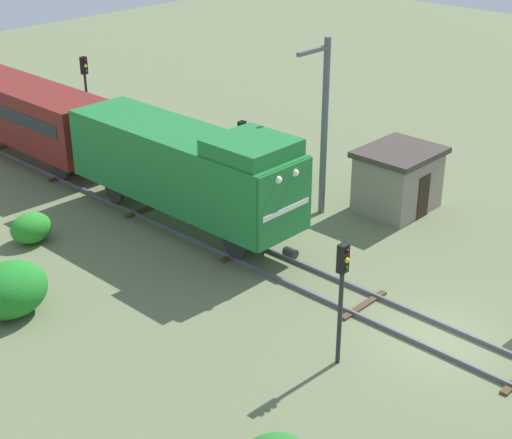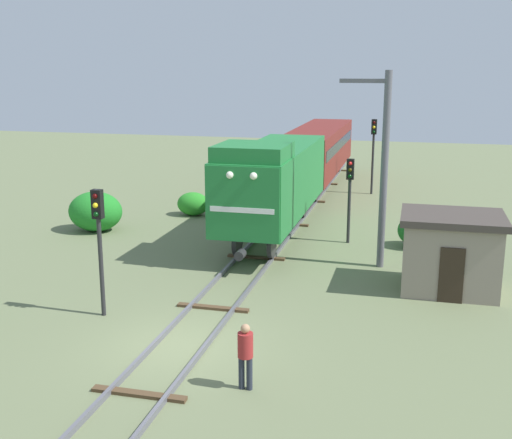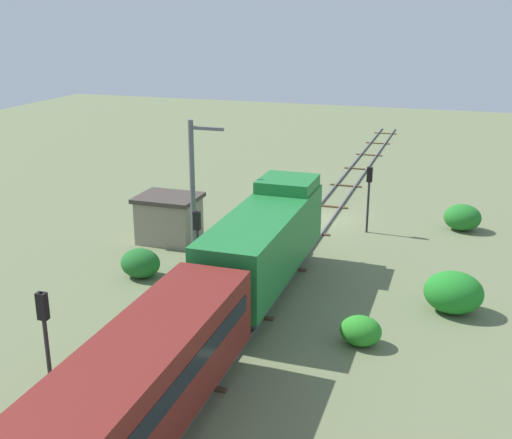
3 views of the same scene
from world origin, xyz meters
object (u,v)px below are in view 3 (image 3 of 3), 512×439
at_px(locomotive, 266,238).
at_px(traffic_signal_near, 369,187).
at_px(traffic_signal_far, 46,334).
at_px(relay_hut, 169,218).
at_px(traffic_signal_mid, 197,234).
at_px(catenary_mast, 194,187).
at_px(passenger_car_leading, 122,400).
at_px(worker_near_track, 293,194).

xyz_separation_m(locomotive, traffic_signal_near, (-3.20, -10.33, 0.06)).
bearing_deg(traffic_signal_near, locomotive, 72.79).
height_order(traffic_signal_far, relay_hut, traffic_signal_far).
bearing_deg(traffic_signal_mid, locomotive, -177.79).
distance_m(traffic_signal_near, catenary_mast, 10.99).
bearing_deg(relay_hut, passenger_car_leading, 112.04).
distance_m(passenger_car_leading, relay_hut, 20.02).
distance_m(traffic_signal_near, traffic_signal_mid, 12.37).
bearing_deg(traffic_signal_mid, passenger_car_leading, 104.44).
xyz_separation_m(traffic_signal_near, catenary_mast, (8.14, 7.29, 1.20)).
bearing_deg(locomotive, worker_near_track, -80.16).
distance_m(passenger_car_leading, traffic_signal_far, 4.01).
bearing_deg(catenary_mast, traffic_signal_near, -138.15).
bearing_deg(locomotive, catenary_mast, -31.68).
xyz_separation_m(traffic_signal_near, traffic_signal_far, (6.80, 22.03, 0.33)).
xyz_separation_m(locomotive, traffic_signal_far, (3.60, 11.70, 0.38)).
relative_size(passenger_car_leading, worker_near_track, 8.24).
distance_m(worker_near_track, catenary_mast, 11.49).
bearing_deg(worker_near_track, relay_hut, -111.81).
relative_size(traffic_signal_far, relay_hut, 1.30).
bearing_deg(locomotive, traffic_signal_near, -107.21).
distance_m(locomotive, worker_near_track, 14.15).
distance_m(locomotive, passenger_car_leading, 13.34).
relative_size(worker_near_track, relay_hut, 0.49).
bearing_deg(passenger_car_leading, relay_hut, -67.96).
height_order(traffic_signal_near, relay_hut, traffic_signal_near).
relative_size(passenger_car_leading, catenary_mast, 1.85).
bearing_deg(worker_near_track, traffic_signal_far, -83.95).
relative_size(traffic_signal_far, catenary_mast, 0.60).
xyz_separation_m(worker_near_track, relay_hut, (5.10, 8.64, 0.40)).
bearing_deg(worker_near_track, traffic_signal_near, -23.26).
xyz_separation_m(traffic_signal_mid, relay_hut, (4.10, -5.32, -1.24)).
bearing_deg(traffic_signal_far, worker_near_track, -92.69).
bearing_deg(worker_near_track, catenary_mast, -94.48).
bearing_deg(worker_near_track, passenger_car_leading, -76.21).
xyz_separation_m(traffic_signal_mid, catenary_mast, (1.54, -3.18, 1.39)).
xyz_separation_m(locomotive, catenary_mast, (4.94, -3.05, 1.25)).
distance_m(traffic_signal_near, worker_near_track, 6.85).
bearing_deg(traffic_signal_near, catenary_mast, 41.85).
bearing_deg(traffic_signal_far, passenger_car_leading, 155.51).
height_order(traffic_signal_near, traffic_signal_far, traffic_signal_far).
distance_m(traffic_signal_mid, catenary_mast, 3.79).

